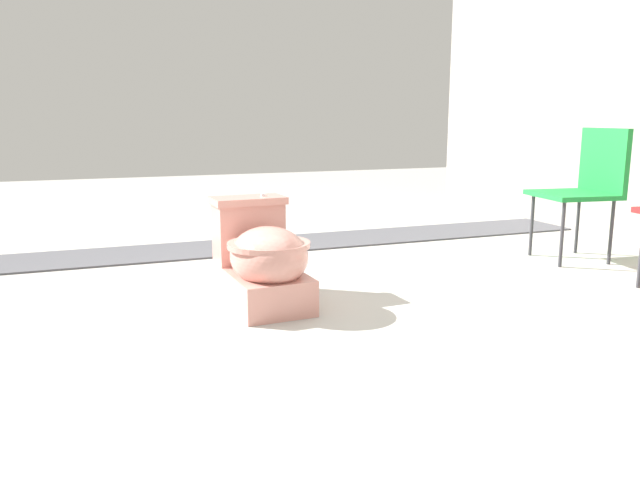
% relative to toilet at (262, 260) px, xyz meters
% --- Properties ---
extents(ground_plane, '(14.00, 14.00, 0.00)m').
position_rel_toilet_xyz_m(ground_plane, '(0.02, 0.17, -0.22)').
color(ground_plane, '#A8A59E').
extents(gravel_strip, '(0.56, 8.00, 0.01)m').
position_rel_toilet_xyz_m(gravel_strip, '(-1.37, 0.67, -0.21)').
color(gravel_strip, '#4C4C51').
rests_on(gravel_strip, ground).
extents(toilet, '(0.65, 0.41, 0.52)m').
position_rel_toilet_xyz_m(toilet, '(0.00, 0.00, 0.00)').
color(toilet, tan).
rests_on(toilet, ground).
extents(folding_chair_left, '(0.50, 0.50, 0.83)m').
position_rel_toilet_xyz_m(folding_chair_left, '(-0.23, 2.20, 0.29)').
color(folding_chair_left, '#1E8C38').
rests_on(folding_chair_left, ground).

